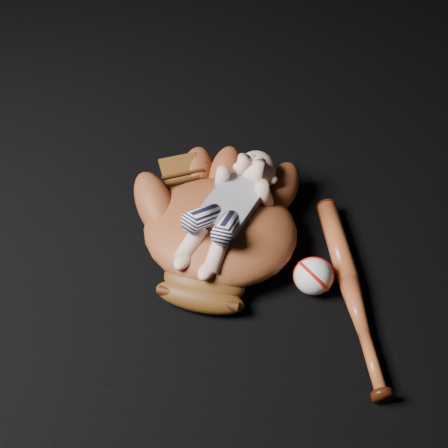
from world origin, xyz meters
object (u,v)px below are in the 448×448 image
at_px(baseball_glove, 220,225).
at_px(newborn_baby, 226,210).
at_px(baseball_bat, 352,292).
at_px(baseball, 314,276).

xyz_separation_m(baseball_glove, newborn_baby, (0.01, 0.00, 0.05)).
bearing_deg(newborn_baby, baseball_glove, -165.50).
distance_m(baseball_glove, baseball_bat, 0.33).
bearing_deg(baseball, newborn_baby, 166.81).
relative_size(baseball_glove, baseball_bat, 0.97).
distance_m(newborn_baby, baseball_bat, 0.33).
xyz_separation_m(newborn_baby, baseball, (0.22, -0.05, -0.09)).
height_order(baseball_bat, baseball, baseball).
bearing_deg(baseball_bat, baseball, 178.97).
relative_size(baseball_glove, baseball, 5.89).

